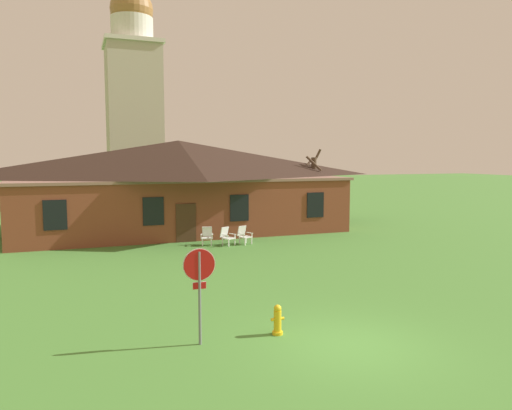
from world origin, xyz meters
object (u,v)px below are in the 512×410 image
(lawn_chair_by_porch, at_px, (207,236))
(stop_sign, at_px, (199,277))
(lawn_chair_near_door, at_px, (227,236))
(lawn_chair_left_end, at_px, (244,235))
(fire_hydrant, at_px, (278,320))

(lawn_chair_by_porch, bearing_deg, stop_sign, -105.47)
(lawn_chair_near_door, relative_size, lawn_chair_left_end, 1.00)
(lawn_chair_by_porch, relative_size, lawn_chair_left_end, 1.00)
(lawn_chair_near_door, xyz_separation_m, fire_hydrant, (-2.51, -12.63, -0.12))
(lawn_chair_near_door, distance_m, fire_hydrant, 12.88)
(lawn_chair_by_porch, relative_size, lawn_chair_near_door, 1.00)
(lawn_chair_by_porch, distance_m, fire_hydrant, 13.17)
(stop_sign, relative_size, lawn_chair_near_door, 2.51)
(stop_sign, bearing_deg, fire_hydrant, -1.52)
(lawn_chair_left_end, distance_m, fire_hydrant, 13.17)
(lawn_chair_near_door, relative_size, fire_hydrant, 1.21)
(lawn_chair_by_porch, height_order, fire_hydrant, lawn_chair_by_porch)
(stop_sign, xyz_separation_m, lawn_chair_near_door, (4.56, 12.57, -1.19))
(lawn_chair_left_end, bearing_deg, stop_sign, -113.64)
(fire_hydrant, bearing_deg, lawn_chair_near_door, 78.74)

